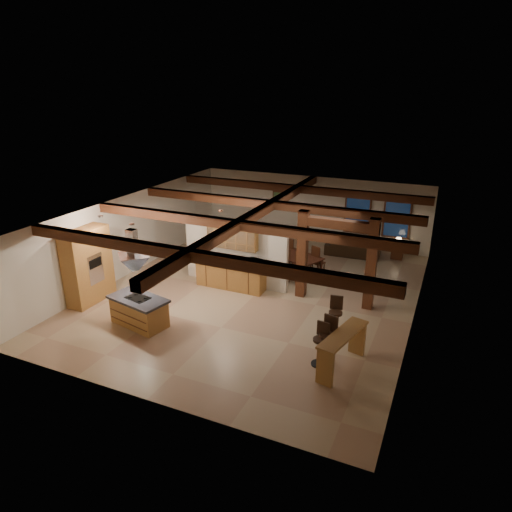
% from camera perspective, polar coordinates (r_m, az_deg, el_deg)
% --- Properties ---
extents(ground, '(12.00, 12.00, 0.00)m').
position_cam_1_polar(ground, '(15.31, 0.02, -4.73)').
color(ground, tan).
rests_on(ground, ground).
extents(room_walls, '(12.00, 12.00, 12.00)m').
position_cam_1_polar(room_walls, '(14.64, 0.03, 1.58)').
color(room_walls, beige).
rests_on(room_walls, ground).
extents(ceiling_beams, '(10.00, 12.00, 0.28)m').
position_cam_1_polar(ceiling_beams, '(14.35, 0.03, 5.28)').
color(ceiling_beams, '#3A1C0E').
rests_on(ceiling_beams, room_walls).
extents(timber_posts, '(2.50, 0.30, 2.90)m').
position_cam_1_polar(timber_posts, '(14.34, 10.02, 0.76)').
color(timber_posts, '#3A1C0E').
rests_on(timber_posts, ground).
extents(partition_wall, '(3.80, 0.18, 2.20)m').
position_cam_1_polar(partition_wall, '(15.70, -2.57, 0.26)').
color(partition_wall, beige).
rests_on(partition_wall, ground).
extents(pantry_cabinet, '(0.67, 1.60, 2.40)m').
position_cam_1_polar(pantry_cabinet, '(15.34, -20.27, -1.16)').
color(pantry_cabinet, olive).
rests_on(pantry_cabinet, ground).
extents(back_counter, '(2.50, 0.66, 0.94)m').
position_cam_1_polar(back_counter, '(15.61, -3.17, -2.34)').
color(back_counter, olive).
rests_on(back_counter, ground).
extents(upper_display_cabinet, '(1.80, 0.36, 0.95)m').
position_cam_1_polar(upper_display_cabinet, '(15.29, -2.93, 2.67)').
color(upper_display_cabinet, olive).
rests_on(upper_display_cabinet, partition_wall).
extents(range_hood, '(1.10, 1.10, 1.40)m').
position_cam_1_polar(range_hood, '(13.14, -14.91, -1.43)').
color(range_hood, silver).
rests_on(range_hood, room_walls).
extents(back_windows, '(2.70, 0.07, 1.70)m').
position_cam_1_polar(back_windows, '(19.46, 14.87, 4.88)').
color(back_windows, '#3A1C0E').
rests_on(back_windows, room_walls).
extents(framed_art, '(0.65, 0.05, 0.85)m').
position_cam_1_polar(framed_art, '(20.48, 2.96, 6.91)').
color(framed_art, '#3A1C0E').
rests_on(framed_art, room_walls).
extents(recessed_cans, '(3.16, 2.46, 0.03)m').
position_cam_1_polar(recessed_cans, '(13.95, -12.85, 4.77)').
color(recessed_cans, silver).
rests_on(recessed_cans, room_walls).
extents(kitchen_island, '(1.89, 1.26, 0.87)m').
position_cam_1_polar(kitchen_island, '(13.69, -14.39, -6.66)').
color(kitchen_island, olive).
rests_on(kitchen_island, ground).
extents(dining_table, '(2.27, 1.84, 0.70)m').
position_cam_1_polar(dining_table, '(16.90, 4.77, -0.99)').
color(dining_table, '#3B190E').
rests_on(dining_table, ground).
extents(sofa, '(2.22, 0.97, 0.64)m').
position_cam_1_polar(sofa, '(18.99, 11.98, 1.00)').
color(sofa, black).
rests_on(sofa, ground).
extents(microwave, '(0.49, 0.37, 0.25)m').
position_cam_1_polar(microwave, '(15.02, -0.15, -0.82)').
color(microwave, silver).
rests_on(microwave, back_counter).
extents(bar_counter, '(0.89, 1.91, 0.97)m').
position_cam_1_polar(bar_counter, '(11.45, 10.77, -10.86)').
color(bar_counter, olive).
rests_on(bar_counter, ground).
extents(side_table, '(0.44, 0.44, 0.55)m').
position_cam_1_polar(side_table, '(19.14, 17.25, 0.51)').
color(side_table, '#3A1C0E').
rests_on(side_table, ground).
extents(table_lamp, '(0.26, 0.26, 0.31)m').
position_cam_1_polar(table_lamp, '(18.98, 17.41, 1.92)').
color(table_lamp, black).
rests_on(table_lamp, side_table).
extents(bar_stool_a, '(0.44, 0.46, 1.25)m').
position_cam_1_polar(bar_stool_a, '(11.63, 8.93, -10.30)').
color(bar_stool_a, black).
rests_on(bar_stool_a, ground).
extents(bar_stool_b, '(0.39, 0.40, 1.13)m').
position_cam_1_polar(bar_stool_b, '(11.56, 8.07, -10.82)').
color(bar_stool_b, black).
rests_on(bar_stool_b, ground).
extents(bar_stool_c, '(0.41, 0.43, 1.18)m').
position_cam_1_polar(bar_stool_c, '(12.79, 9.89, -7.50)').
color(bar_stool_c, black).
rests_on(bar_stool_c, ground).
extents(dining_chairs, '(2.15, 2.15, 1.08)m').
position_cam_1_polar(dining_chairs, '(16.82, 4.79, -0.35)').
color(dining_chairs, '#3A1C0E').
rests_on(dining_chairs, ground).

